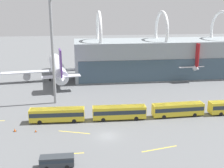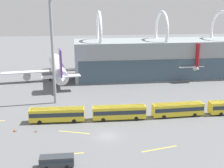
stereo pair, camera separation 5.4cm
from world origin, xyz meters
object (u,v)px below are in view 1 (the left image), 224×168
at_px(shuttle_bus_1, 119,112).
at_px(service_van_foreground, 57,160).
at_px(airliner_at_gate_far, 178,61).
at_px(airliner_at_gate_near, 58,68).
at_px(floodlight_mast, 52,40).
at_px(shuttle_bus_0, 57,114).
at_px(shuttle_bus_2, 178,109).
at_px(traffic_cone_0, 15,130).
at_px(traffic_cone_1, 36,131).

relative_size(shuttle_bus_1, service_van_foreground, 2.23).
relative_size(airliner_at_gate_far, shuttle_bus_1, 2.74).
relative_size(airliner_at_gate_near, floodlight_mast, 1.41).
distance_m(shuttle_bus_0, shuttle_bus_2, 29.71).
distance_m(airliner_at_gate_far, shuttle_bus_0, 64.77).
xyz_separation_m(airliner_at_gate_far, shuttle_bus_2, (-16.54, -45.59, -3.00)).
height_order(airliner_at_gate_near, airliner_at_gate_far, airliner_at_gate_far).
height_order(shuttle_bus_1, shuttle_bus_2, same).
bearing_deg(airliner_at_gate_far, airliner_at_gate_near, 88.24).
bearing_deg(traffic_cone_0, shuttle_bus_0, 25.62).
relative_size(shuttle_bus_0, traffic_cone_1, 22.01).
bearing_deg(traffic_cone_0, service_van_foreground, -57.20).
height_order(airliner_at_gate_far, shuttle_bus_1, airliner_at_gate_far).
relative_size(shuttle_bus_0, shuttle_bus_2, 1.00).
bearing_deg(traffic_cone_0, floodlight_mast, 67.15).
bearing_deg(shuttle_bus_2, service_van_foreground, -147.12).
height_order(airliner_at_gate_far, shuttle_bus_0, airliner_at_gate_far).
height_order(shuttle_bus_2, traffic_cone_0, shuttle_bus_2).
relative_size(shuttle_bus_2, traffic_cone_0, 17.96).
height_order(service_van_foreground, traffic_cone_1, service_van_foreground).
height_order(shuttle_bus_1, traffic_cone_1, shuttle_bus_1).
distance_m(airliner_at_gate_near, service_van_foreground, 60.76).
xyz_separation_m(airliner_at_gate_far, floodlight_mast, (-47.58, -31.28, 12.84)).
bearing_deg(shuttle_bus_1, airliner_at_gate_far, 57.18).
distance_m(shuttle_bus_0, traffic_cone_0, 10.16).
bearing_deg(traffic_cone_1, floodlight_mast, 80.69).
height_order(shuttle_bus_0, traffic_cone_0, shuttle_bus_0).
relative_size(airliner_at_gate_near, airliner_at_gate_far, 1.19).
xyz_separation_m(shuttle_bus_0, shuttle_bus_1, (14.85, -0.43, 0.00)).
distance_m(shuttle_bus_2, service_van_foreground, 34.76).
distance_m(shuttle_bus_0, shuttle_bus_1, 14.86).
bearing_deg(shuttle_bus_1, traffic_cone_1, -164.43).
relative_size(shuttle_bus_2, floodlight_mast, 0.43).
distance_m(airliner_at_gate_far, service_van_foreground, 79.44).
height_order(shuttle_bus_0, shuttle_bus_1, same).
distance_m(airliner_at_gate_near, airliner_at_gate_far, 48.40).
bearing_deg(service_van_foreground, floodlight_mast, 94.84).
bearing_deg(airliner_at_gate_near, shuttle_bus_1, -165.00).
bearing_deg(airliner_at_gate_near, airliner_at_gate_far, -91.76).
relative_size(shuttle_bus_1, traffic_cone_1, 21.95).
distance_m(airliner_at_gate_near, shuttle_bus_2, 51.83).
xyz_separation_m(shuttle_bus_2, traffic_cone_1, (-34.18, -4.86, -1.65)).
height_order(airliner_at_gate_far, service_van_foreground, airliner_at_gate_far).
height_order(airliner_at_gate_near, service_van_foreground, airliner_at_gate_near).
xyz_separation_m(airliner_at_gate_far, shuttle_bus_1, (-31.39, -45.67, -3.00)).
bearing_deg(airliner_at_gate_far, shuttle_bus_2, 152.82).
xyz_separation_m(shuttle_bus_2, floodlight_mast, (-31.04, 14.31, 15.84)).
bearing_deg(floodlight_mast, service_van_foreground, -86.02).
bearing_deg(shuttle_bus_1, floodlight_mast, 140.04).
relative_size(airliner_at_gate_near, traffic_cone_1, 71.48).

